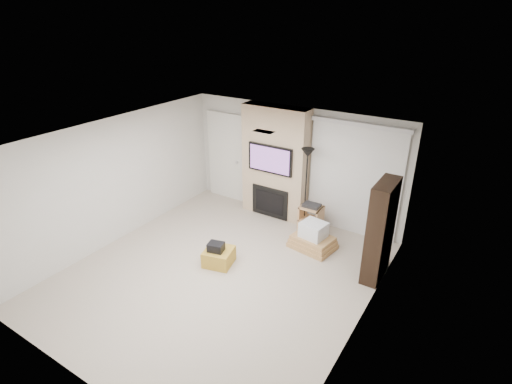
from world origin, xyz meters
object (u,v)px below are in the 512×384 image
Objects in this scene: floor_lamp at (307,167)px; av_stand at (311,218)px; ottoman at (219,257)px; bookshelf at (380,231)px; box_stack at (313,238)px.

floor_lamp is 1.10m from av_stand.
ottoman is 2.92m from bookshelf.
av_stand reaches higher than ottoman.
av_stand is at bearing 64.52° from ottoman.
floor_lamp is at bearing 161.15° from av_stand.
floor_lamp is at bearing 155.41° from bookshelf.
floor_lamp reaches higher than bookshelf.
bookshelf is at bearing -25.21° from av_stand.
av_stand is 0.63m from box_stack.
floor_lamp reaches higher than box_stack.
ottoman is 2.19m from av_stand.
av_stand is 0.72× the size of box_stack.
bookshelf reaches higher than box_stack.
floor_lamp reaches higher than av_stand.
box_stack is (0.30, -0.54, -0.13)m from av_stand.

